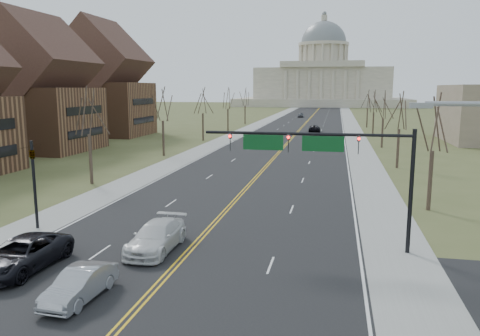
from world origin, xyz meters
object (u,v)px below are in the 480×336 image
at_px(car_sb_outer_lead, 22,254).
at_px(car_sb_inner_second, 156,237).
at_px(car_far_nb, 314,128).
at_px(car_far_sb, 301,115).
at_px(car_sb_inner_lead, 80,284).
at_px(signal_left, 34,175).
at_px(signal_mast, 322,152).

distance_m(car_sb_outer_lead, car_sb_inner_second, 7.17).
xyz_separation_m(car_far_nb, car_far_sb, (-6.84, 50.96, 0.01)).
distance_m(car_sb_inner_lead, car_sb_inner_second, 6.89).
bearing_deg(car_sb_inner_second, car_far_nb, 86.43).
relative_size(signal_left, car_sb_outer_lead, 1.00).
xyz_separation_m(car_sb_outer_lead, car_far_nb, (11.19, 83.18, -0.10)).
height_order(car_sb_inner_second, car_far_sb, car_sb_inner_second).
relative_size(signal_mast, car_sb_inner_second, 2.15).
bearing_deg(signal_left, car_sb_inner_lead, -47.14).
bearing_deg(car_sb_inner_second, car_sb_inner_lead, -97.41).
distance_m(signal_left, car_far_sb, 127.68).
distance_m(car_sb_outer_lead, car_far_nb, 83.92).
distance_m(car_sb_outer_lead, car_far_sb, 134.21).
bearing_deg(car_sb_outer_lead, car_far_nb, 83.72).
xyz_separation_m(car_sb_inner_lead, car_sb_inner_second, (0.93, 6.83, 0.11)).
height_order(car_sb_inner_second, car_far_nb, car_sb_inner_second).
height_order(car_sb_outer_lead, car_sb_inner_second, car_sb_outer_lead).
distance_m(signal_left, car_sb_outer_lead, 8.27).
bearing_deg(car_far_nb, car_sb_outer_lead, 79.04).
height_order(car_far_nb, car_far_sb, car_far_sb).
bearing_deg(car_sb_outer_lead, signal_mast, 25.43).
distance_m(car_sb_inner_second, car_far_nb, 79.12).
xyz_separation_m(signal_left, car_sb_outer_lead, (3.82, -6.75, -2.86)).
relative_size(signal_left, car_far_sb, 1.38).
bearing_deg(car_sb_outer_lead, car_sb_inner_lead, -26.72).
xyz_separation_m(car_sb_outer_lead, car_far_sb, (4.35, 134.14, -0.10)).
distance_m(car_sb_inner_second, car_far_sb, 129.90).
height_order(car_sb_outer_lead, car_far_nb, car_sb_outer_lead).
bearing_deg(car_sb_outer_lead, signal_left, 120.87).
bearing_deg(signal_left, car_far_nb, 78.89).
bearing_deg(car_sb_inner_second, car_far_sb, 90.98).
relative_size(car_sb_inner_lead, car_sb_inner_second, 0.77).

